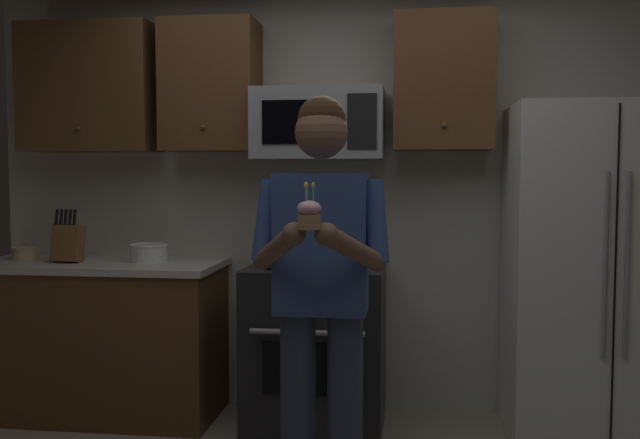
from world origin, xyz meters
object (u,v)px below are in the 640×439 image
knife_block (68,242)px  cupcake (309,214)px  bowl_large_white (149,252)px  bowl_small_colored (26,253)px  refrigerator (596,275)px  oven_range (316,346)px  person (321,281)px  microwave (319,124)px

knife_block → cupcake: cupcake is taller
bowl_large_white → bowl_small_colored: size_ratio=1.43×
refrigerator → knife_block: 2.97m
bowl_large_white → cupcake: cupcake is taller
oven_range → person: person is taller
oven_range → knife_block: 1.58m
microwave → person: bearing=-81.9°
knife_block → person: bearing=-31.4°
knife_block → cupcake: 2.12m
refrigerator → bowl_large_white: refrigerator is taller
refrigerator → person: bearing=-143.6°
oven_range → person: (0.16, -1.03, 0.53)m
microwave → knife_block: 1.63m
person → cupcake: 0.44m
oven_range → bowl_large_white: 1.13m
knife_block → cupcake: (1.63, -1.32, 0.26)m
person → cupcake: size_ratio=10.13×
knife_block → person: size_ratio=0.18×
bowl_large_white → cupcake: size_ratio=1.30×
refrigerator → knife_block: (-2.97, 0.01, 0.14)m
refrigerator → bowl_small_colored: (-3.28, 0.09, 0.06)m
knife_block → bowl_large_white: bearing=9.1°
refrigerator → knife_block: bearing=179.8°
cupcake → microwave: bearing=96.3°
oven_range → person: bearing=-81.0°
bowl_small_colored → person: 2.23m
oven_range → bowl_small_colored: bearing=178.2°
refrigerator → cupcake: refrigerator is taller
oven_range → bowl_small_colored: bowl_small_colored is taller
oven_range → refrigerator: (1.50, -0.04, 0.44)m
refrigerator → person: (-1.34, -0.99, 0.10)m
oven_range → bowl_large_white: bearing=177.4°
bowl_large_white → bowl_small_colored: (-0.78, 0.01, -0.02)m
knife_block → bowl_small_colored: 0.34m
bowl_small_colored → cupcake: size_ratio=0.91×
knife_block → cupcake: size_ratio=1.84×
bowl_small_colored → person: (1.95, -1.08, 0.04)m
refrigerator → bowl_small_colored: size_ratio=11.33×
bowl_large_white → bowl_small_colored: bearing=179.2°
refrigerator → bowl_small_colored: bearing=178.3°
bowl_large_white → oven_range: bearing=-2.6°
microwave → bowl_large_white: size_ratio=3.26×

